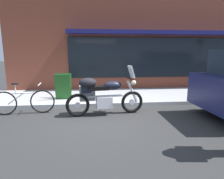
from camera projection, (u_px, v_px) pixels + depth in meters
name	position (u px, v px, depth m)	size (l,w,h in m)	color
ground_plane	(100.00, 119.00, 5.10)	(80.00, 80.00, 0.00)	#2C2C2C
storefront_building	(205.00, 29.00, 8.87)	(18.30, 0.90, 5.90)	brown
touring_motorcycle	(101.00, 94.00, 5.34)	(2.24, 0.65, 1.41)	black
parked_bicycle	(23.00, 101.00, 5.44)	(1.73, 0.48, 0.94)	black
sandwich_board_sign	(63.00, 86.00, 6.74)	(0.55, 0.41, 0.91)	#1E511E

